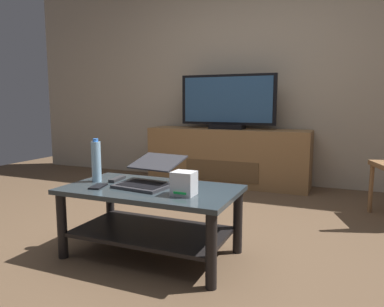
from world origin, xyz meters
TOP-DOWN VIEW (x-y plane):
  - ground_plane at (0.00, 0.00)m, footprint 7.68×7.68m
  - back_wall at (0.00, 2.23)m, footprint 6.40×0.12m
  - coffee_table at (-0.11, -0.20)m, footprint 1.07×0.59m
  - media_cabinet at (-0.27, 1.91)m, footprint 1.88×0.46m
  - television at (-0.27, 1.89)m, footprint 1.12×0.20m
  - laptop at (-0.15, -0.15)m, footprint 0.37×0.44m
  - router_box at (0.15, -0.29)m, footprint 0.13×0.12m
  - water_bottle_near at (-0.52, -0.19)m, footprint 0.06×0.06m
  - cell_phone at (-0.41, -0.32)m, footprint 0.10×0.15m
  - tv_remote at (-0.42, -0.12)m, footprint 0.06×0.16m

SIDE VIEW (x-z plane):
  - ground_plane at x=0.00m, z-range 0.00..0.00m
  - coffee_table at x=-0.11m, z-range 0.08..0.52m
  - media_cabinet at x=-0.27m, z-range 0.00..0.65m
  - cell_phone at x=-0.41m, z-range 0.44..0.45m
  - tv_remote at x=-0.42m, z-range 0.44..0.46m
  - laptop at x=-0.15m, z-range 0.41..0.59m
  - router_box at x=0.15m, z-range 0.44..0.57m
  - water_bottle_near at x=-0.52m, z-range 0.43..0.72m
  - television at x=-0.27m, z-range 0.64..1.26m
  - back_wall at x=0.00m, z-range 0.00..2.80m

